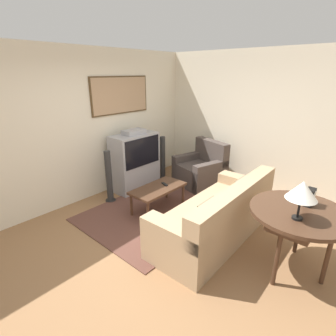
% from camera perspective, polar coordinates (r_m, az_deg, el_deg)
% --- Properties ---
extents(ground_plane, '(12.00, 12.00, 0.00)m').
position_cam_1_polar(ground_plane, '(3.89, 0.21, -15.70)').
color(ground_plane, '#8E6642').
extents(wall_back, '(12.00, 0.10, 2.70)m').
position_cam_1_polar(wall_back, '(4.92, -18.78, 8.35)').
color(wall_back, beige).
rests_on(wall_back, ground_plane).
extents(wall_right, '(0.06, 12.00, 2.70)m').
position_cam_1_polar(wall_right, '(5.49, 18.94, 9.38)').
color(wall_right, beige).
rests_on(wall_right, ground_plane).
extents(area_rug, '(2.44, 1.87, 0.01)m').
position_cam_1_polar(area_rug, '(4.62, -2.05, -9.28)').
color(area_rug, brown).
rests_on(area_rug, ground_plane).
extents(tv, '(0.96, 0.48, 1.23)m').
position_cam_1_polar(tv, '(5.33, -7.17, 1.49)').
color(tv, '#9E9EA3').
rests_on(tv, ground_plane).
extents(couch, '(2.14, 0.92, 0.87)m').
position_cam_1_polar(couch, '(3.88, 10.65, -10.54)').
color(couch, tan).
rests_on(couch, ground_plane).
extents(armchair, '(1.02, 1.07, 0.93)m').
position_cam_1_polar(armchair, '(5.59, 7.14, -0.57)').
color(armchair, '#473D38').
rests_on(armchair, ground_plane).
extents(coffee_table, '(0.98, 0.49, 0.44)m').
position_cam_1_polar(coffee_table, '(4.49, -2.16, -4.78)').
color(coffee_table, '#472D1E').
rests_on(coffee_table, ground_plane).
extents(console_table, '(1.10, 1.10, 0.81)m').
position_cam_1_polar(console_table, '(3.37, 26.73, -9.35)').
color(console_table, '#472D1E').
rests_on(console_table, ground_plane).
extents(table_lamp, '(0.32, 0.32, 0.43)m').
position_cam_1_polar(table_lamp, '(3.02, 27.21, -4.43)').
color(table_lamp, black).
rests_on(table_lamp, console_table).
extents(mantel_clock, '(0.14, 0.10, 0.21)m').
position_cam_1_polar(mantel_clock, '(3.47, 28.47, -5.59)').
color(mantel_clock, black).
rests_on(mantel_clock, console_table).
extents(remote, '(0.10, 0.17, 0.02)m').
position_cam_1_polar(remote, '(4.56, -0.73, -3.53)').
color(remote, black).
rests_on(remote, coffee_table).
extents(speaker_tower_left, '(0.19, 0.19, 0.97)m').
position_cam_1_polar(speaker_tower_left, '(4.89, -12.73, -2.17)').
color(speaker_tower_left, black).
rests_on(speaker_tower_left, ground_plane).
extents(speaker_tower_right, '(0.19, 0.19, 0.97)m').
position_cam_1_polar(speaker_tower_right, '(5.79, -1.17, 1.87)').
color(speaker_tower_right, black).
rests_on(speaker_tower_right, ground_plane).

